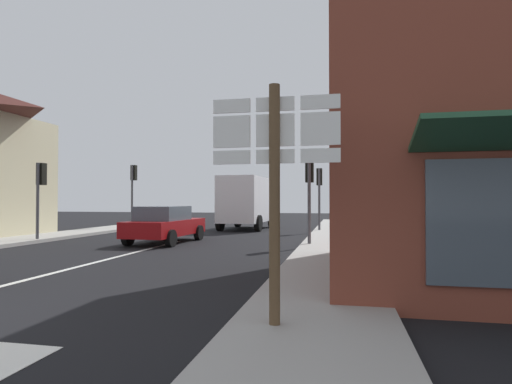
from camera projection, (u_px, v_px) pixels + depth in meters
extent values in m
plane|color=black|center=(158.00, 247.00, 15.18)|extent=(80.00, 80.00, 0.00)
cube|color=#9E9B96|center=(330.00, 257.00, 11.95)|extent=(2.21, 44.00, 0.14)
cube|color=silver|center=(94.00, 263.00, 11.27)|extent=(0.16, 12.00, 0.01)
cube|color=maroon|center=(166.00, 227.00, 16.59)|extent=(1.93, 4.27, 0.60)
cube|color=#47515B|center=(163.00, 213.00, 16.36)|extent=(1.64, 2.16, 0.55)
cylinder|color=black|center=(161.00, 232.00, 18.11)|extent=(0.25, 0.65, 0.64)
cylinder|color=black|center=(199.00, 233.00, 17.68)|extent=(0.25, 0.65, 0.64)
cylinder|color=black|center=(128.00, 237.00, 15.49)|extent=(0.25, 0.65, 0.64)
cylinder|color=black|center=(171.00, 238.00, 15.06)|extent=(0.25, 0.65, 0.64)
cube|color=silver|center=(244.00, 199.00, 23.71)|extent=(2.37, 3.80, 2.60)
cube|color=silver|center=(255.00, 204.00, 26.12)|extent=(2.15, 1.40, 2.00)
cube|color=#47515B|center=(255.00, 192.00, 26.19)|extent=(1.76, 0.18, 0.70)
cylinder|color=black|center=(238.00, 220.00, 26.33)|extent=(0.32, 0.91, 0.90)
cylinder|color=black|center=(272.00, 220.00, 25.78)|extent=(0.32, 0.91, 0.90)
cylinder|color=black|center=(220.00, 223.00, 23.04)|extent=(0.32, 0.91, 0.90)
cylinder|color=black|center=(258.00, 223.00, 22.49)|extent=(0.32, 0.91, 0.90)
cylinder|color=brown|center=(275.00, 209.00, 5.26)|extent=(0.14, 0.14, 3.20)
cube|color=white|center=(232.00, 106.00, 5.46)|extent=(0.50, 0.03, 0.18)
cube|color=black|center=(232.00, 106.00, 5.48)|extent=(0.43, 0.01, 0.13)
cube|color=white|center=(232.00, 132.00, 5.45)|extent=(0.50, 0.03, 0.42)
cube|color=black|center=(232.00, 132.00, 5.47)|extent=(0.43, 0.01, 0.32)
cube|color=white|center=(232.00, 157.00, 5.44)|extent=(0.50, 0.03, 0.18)
cube|color=black|center=(232.00, 158.00, 5.46)|extent=(0.43, 0.01, 0.13)
cube|color=white|center=(275.00, 104.00, 5.34)|extent=(0.50, 0.03, 0.18)
cube|color=black|center=(275.00, 104.00, 5.36)|extent=(0.43, 0.01, 0.13)
cube|color=white|center=(275.00, 130.00, 5.33)|extent=(0.50, 0.03, 0.42)
cube|color=black|center=(275.00, 130.00, 5.35)|extent=(0.43, 0.01, 0.32)
cube|color=white|center=(275.00, 156.00, 5.33)|extent=(0.50, 0.03, 0.18)
cube|color=black|center=(275.00, 157.00, 5.34)|extent=(0.43, 0.01, 0.13)
cube|color=white|center=(320.00, 102.00, 5.22)|extent=(0.50, 0.03, 0.18)
cube|color=black|center=(320.00, 102.00, 5.24)|extent=(0.43, 0.01, 0.13)
cube|color=white|center=(320.00, 129.00, 5.22)|extent=(0.50, 0.03, 0.42)
cube|color=black|center=(320.00, 129.00, 5.23)|extent=(0.43, 0.01, 0.32)
cube|color=white|center=(320.00, 156.00, 5.21)|extent=(0.50, 0.03, 0.18)
cube|color=black|center=(321.00, 156.00, 5.23)|extent=(0.43, 0.01, 0.13)
cylinder|color=#47474C|center=(38.00, 202.00, 16.76)|extent=(0.12, 0.12, 3.24)
cube|color=black|center=(41.00, 174.00, 16.98)|extent=(0.30, 0.28, 0.90)
sphere|color=#360303|center=(44.00, 168.00, 17.12)|extent=(0.18, 0.18, 0.18)
sphere|color=orange|center=(44.00, 175.00, 17.11)|extent=(0.18, 0.18, 0.18)
sphere|color=black|center=(44.00, 181.00, 17.11)|extent=(0.18, 0.18, 0.18)
cylinder|color=#47474C|center=(132.00, 197.00, 24.32)|extent=(0.12, 0.12, 3.79)
cube|color=black|center=(134.00, 173.00, 24.54)|extent=(0.30, 0.28, 0.90)
sphere|color=#360303|center=(135.00, 168.00, 24.68)|extent=(0.18, 0.18, 0.18)
sphere|color=orange|center=(135.00, 173.00, 24.68)|extent=(0.18, 0.18, 0.18)
sphere|color=black|center=(135.00, 178.00, 24.67)|extent=(0.18, 0.18, 0.18)
cylinder|color=#47474C|center=(309.00, 202.00, 14.97)|extent=(0.12, 0.12, 3.27)
cube|color=black|center=(310.00, 170.00, 15.19)|extent=(0.30, 0.28, 0.90)
sphere|color=#360303|center=(310.00, 163.00, 15.33)|extent=(0.18, 0.18, 0.18)
sphere|color=orange|center=(310.00, 171.00, 15.33)|extent=(0.18, 0.18, 0.18)
sphere|color=black|center=(310.00, 178.00, 15.32)|extent=(0.18, 0.18, 0.18)
cylinder|color=#47474C|center=(319.00, 200.00, 21.78)|extent=(0.12, 0.12, 3.40)
cube|color=black|center=(319.00, 177.00, 22.00)|extent=(0.30, 0.28, 0.90)
sphere|color=#360303|center=(320.00, 172.00, 22.15)|extent=(0.18, 0.18, 0.18)
sphere|color=orange|center=(320.00, 177.00, 22.14)|extent=(0.18, 0.18, 0.18)
sphere|color=black|center=(320.00, 182.00, 22.13)|extent=(0.18, 0.18, 0.18)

